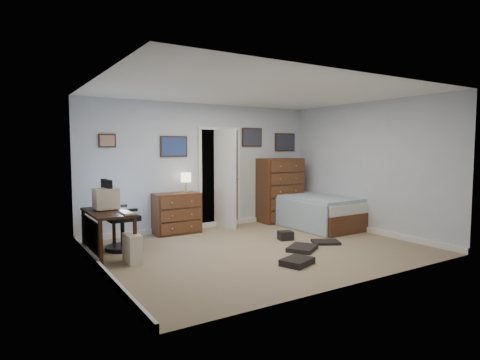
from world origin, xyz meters
The scene contains 15 objects.
floor centered at (0.00, 0.00, -0.01)m, with size 5.00×4.00×0.02m, color gray.
computer_desk centered at (-2.28, 0.84, 0.52)m, with size 0.56×1.19×0.68m.
crt_monitor centered at (-2.18, 0.99, 0.85)m, with size 0.36×0.33×0.33m.
keyboard centered at (-2.02, 0.49, 0.69)m, with size 0.14×0.36×0.02m, color beige.
pc_tower centered at (-2.00, 0.29, 0.20)m, with size 0.19×0.38×0.41m.
office_chair centered at (-1.97, 1.10, 0.44)m, with size 0.57×0.57×1.14m.
media_stack centered at (-2.32, 2.27, 0.35)m, with size 0.14×0.14×0.71m, color maroon.
low_dresser centered at (-0.70, 1.77, 0.39)m, with size 0.87×0.43×0.77m, color #55331B.
table_lamp centered at (-0.50, 1.77, 1.05)m, with size 0.20×0.20×0.38m.
doorway centered at (0.35, 2.27, 1.00)m, with size 0.96×1.12×2.05m.
tall_dresser centered at (1.73, 1.75, 0.70)m, with size 0.95×0.56×1.40m, color #55331B.
headboard_bookcase centered at (1.78, 1.86, 0.46)m, with size 0.97×0.29×0.86m.
bed centered at (1.98, 0.99, 0.33)m, with size 1.17×2.13×0.69m.
wall_posters centered at (0.57, 1.98, 1.75)m, with size 4.38×0.04×0.60m.
floor_clutter centered at (0.46, -0.48, 0.04)m, with size 1.77×1.63×0.16m.
Camera 1 is at (-3.65, -5.24, 1.63)m, focal length 30.00 mm.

